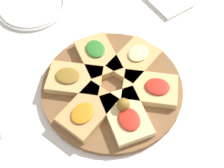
% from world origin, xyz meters
% --- Properties ---
extents(ground_plane, '(3.00, 3.00, 0.00)m').
position_xyz_m(ground_plane, '(0.00, 0.00, 0.00)').
color(ground_plane, silver).
extents(serving_board, '(0.43, 0.43, 0.02)m').
position_xyz_m(serving_board, '(0.00, 0.00, 0.01)').
color(serving_board, brown).
rests_on(serving_board, ground_plane).
extents(focaccia_slice_0, '(0.19, 0.19, 0.03)m').
position_xyz_m(focaccia_slice_0, '(0.08, 0.08, 0.03)').
color(focaccia_slice_0, tan).
rests_on(focaccia_slice_0, serving_board).
extents(focaccia_slice_1, '(0.15, 0.18, 0.03)m').
position_xyz_m(focaccia_slice_1, '(-0.03, 0.11, 0.03)').
color(focaccia_slice_1, tan).
rests_on(focaccia_slice_1, serving_board).
extents(focaccia_slice_2, '(0.19, 0.15, 0.05)m').
position_xyz_m(focaccia_slice_2, '(-0.11, 0.03, 0.03)').
color(focaccia_slice_2, '#E5C689').
rests_on(focaccia_slice_2, serving_board).
extents(focaccia_slice_3, '(0.19, 0.19, 0.03)m').
position_xyz_m(focaccia_slice_3, '(-0.08, -0.08, 0.03)').
color(focaccia_slice_3, '#DBB775').
rests_on(focaccia_slice_3, serving_board).
extents(focaccia_slice_4, '(0.14, 0.18, 0.03)m').
position_xyz_m(focaccia_slice_4, '(0.03, -0.11, 0.03)').
color(focaccia_slice_4, tan).
rests_on(focaccia_slice_4, serving_board).
extents(focaccia_slice_5, '(0.18, 0.14, 0.03)m').
position_xyz_m(focaccia_slice_5, '(0.11, -0.03, 0.03)').
color(focaccia_slice_5, tan).
rests_on(focaccia_slice_5, serving_board).
extents(plate_right, '(0.26, 0.26, 0.02)m').
position_xyz_m(plate_right, '(0.47, 0.01, 0.01)').
color(plate_right, white).
rests_on(plate_right, ground_plane).
extents(napkin_stack, '(0.15, 0.13, 0.01)m').
position_xyz_m(napkin_stack, '(0.18, -0.40, 0.01)').
color(napkin_stack, white).
rests_on(napkin_stack, ground_plane).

